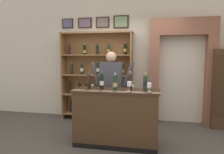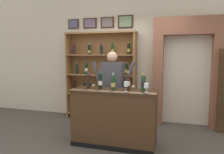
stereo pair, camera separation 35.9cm
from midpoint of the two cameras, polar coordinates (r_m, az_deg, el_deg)
The scene contains 13 objects.
ground_plane at distance 4.09m, azimuth -1.54°, elevation -17.57°, with size 14.00×14.00×0.02m, color #47423D.
back_wall at distance 5.42m, azimuth 2.59°, elevation 5.97°, with size 12.00×0.19×3.24m.
wine_shelf at distance 5.36m, azimuth -5.91°, elevation 0.66°, with size 1.78×0.36×2.16m.
archway_doorway at distance 5.23m, azimuth 16.06°, elevation 3.09°, with size 1.47×0.45×2.43m.
tasting_counter at distance 3.91m, azimuth -1.62°, elevation -10.67°, with size 1.51×0.55×1.01m.
shopkeeper at distance 4.40m, azimuth -2.54°, elevation -1.62°, with size 0.92×0.22×1.68m.
tasting_bottle_prosecco at distance 3.95m, azimuth -8.63°, elevation -1.09°, with size 0.07×0.07×0.30m.
tasting_bottle_chianti at distance 3.87m, azimuth -5.39°, elevation -1.02°, with size 0.07×0.07×0.32m.
tasting_bottle_grappa at distance 3.78m, azimuth -1.88°, elevation -1.31°, with size 0.08×0.08×0.30m.
tasting_bottle_bianco at distance 3.76m, azimuth 2.11°, elevation -1.17°, with size 0.07×0.07×0.32m.
tasting_bottle_riserva at distance 3.73m, azimuth 6.11°, elevation -1.30°, with size 0.07×0.07×0.30m.
wine_glass_left at distance 3.58m, azimuth 1.69°, elevation -1.97°, with size 0.07×0.07×0.17m.
wine_glass_right at distance 3.57m, azimuth 7.00°, elevation -2.25°, with size 0.07×0.07×0.15m.
Camera 1 is at (0.69, -3.69, 1.63)m, focal length 34.61 mm.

